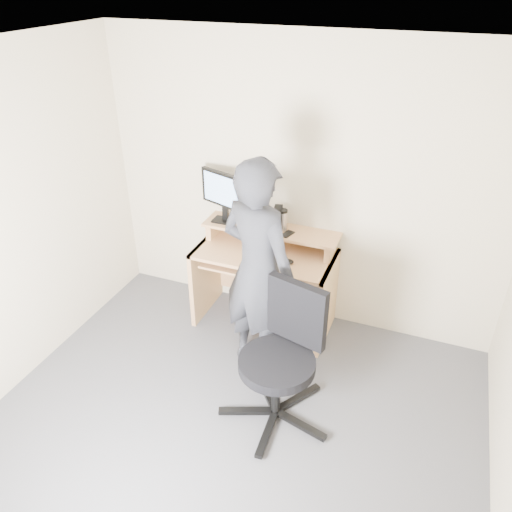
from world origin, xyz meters
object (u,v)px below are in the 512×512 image
Objects in this scene: office_chair at (283,352)px; person at (258,271)px; monitor at (224,193)px; desk at (268,268)px.

office_chair is 0.57× the size of person.
monitor reaches higher than office_chair.
desk is 2.57× the size of monitor.
desk is 0.77m from monitor.
office_chair is at bearing 149.07° from person.
office_chair reaches higher than desk.
monitor reaches higher than desk.
person reaches higher than desk.
monitor is 1.53m from office_chair.
desk is 0.70m from person.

